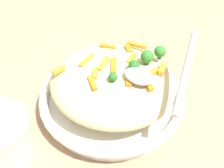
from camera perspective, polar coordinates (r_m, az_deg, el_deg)
ground_plane at (r=0.59m, az=0.00°, el=-4.34°), size 2.40×2.40×0.00m
serving_bowl at (r=0.57m, az=0.00°, el=-2.84°), size 0.30×0.30×0.04m
pasta_mound at (r=0.54m, az=0.00°, el=0.49°), size 0.25×0.23×0.07m
carrot_piece_0 at (r=0.54m, az=-5.29°, el=4.78°), size 0.01×0.04×0.01m
carrot_piece_1 at (r=0.57m, az=3.42°, el=7.33°), size 0.03×0.03×0.01m
carrot_piece_2 at (r=0.58m, az=-0.84°, el=7.76°), size 0.04×0.02×0.01m
carrot_piece_3 at (r=0.53m, az=-10.97°, el=2.88°), size 0.02×0.03×0.01m
carrot_piece_4 at (r=0.53m, az=10.37°, el=3.15°), size 0.02×0.03×0.01m
carrot_piece_5 at (r=0.49m, az=7.47°, el=-0.42°), size 0.03×0.02×0.01m
carrot_piece_6 at (r=0.58m, az=5.40°, el=7.92°), size 0.04×0.02×0.01m
carrot_piece_7 at (r=0.52m, az=8.08°, el=2.18°), size 0.02×0.04×0.01m
carrot_piece_8 at (r=0.49m, az=-4.07°, el=0.15°), size 0.03×0.03×0.01m
carrot_piece_9 at (r=0.52m, az=-2.04°, el=3.88°), size 0.01×0.04×0.01m
carrot_piece_10 at (r=0.51m, az=-3.50°, el=2.08°), size 0.02×0.03×0.01m
carrot_piece_11 at (r=0.52m, az=0.36°, el=3.81°), size 0.03×0.04×0.01m
carrot_piece_12 at (r=0.49m, az=3.40°, el=0.94°), size 0.03×0.03×0.01m
carrot_piece_13 at (r=0.54m, az=4.07°, el=5.31°), size 0.01×0.03×0.01m
broccoli_floret_0 at (r=0.49m, az=0.19°, el=1.42°), size 0.02×0.02×0.02m
broccoli_floret_1 at (r=0.53m, az=7.27°, el=5.57°), size 0.03×0.03×0.03m
broccoli_floret_2 at (r=0.51m, az=4.56°, el=3.78°), size 0.02×0.02×0.03m
broccoli_floret_3 at (r=0.55m, az=9.88°, el=6.56°), size 0.02×0.02×0.03m
serving_spoon at (r=0.48m, az=9.09°, el=2.14°), size 0.13×0.15×0.07m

